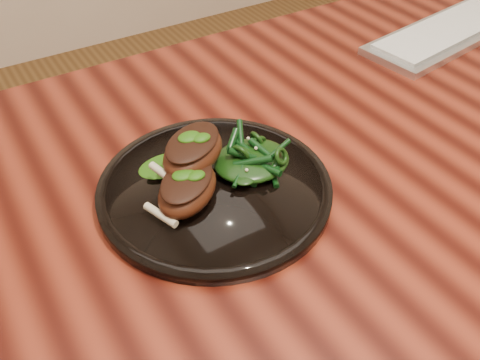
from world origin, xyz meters
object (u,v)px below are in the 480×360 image
object	(u,v)px
desk	(316,179)
plate	(215,188)
greens_heap	(251,156)
lamb_chop_front	(187,188)
keyboard	(454,29)

from	to	relation	value
desk	plate	distance (m)	0.22
plate	greens_heap	world-z (taller)	greens_heap
lamb_chop_front	plate	bearing A→B (deg)	14.12
plate	lamb_chop_front	world-z (taller)	lamb_chop_front
desk	keyboard	distance (m)	0.48
lamb_chop_front	keyboard	size ratio (longest dim) A/B	0.27
plate	lamb_chop_front	size ratio (longest dim) A/B	2.53
plate	keyboard	distance (m)	0.68
desk	lamb_chop_front	xyz separation A→B (m)	(-0.25, -0.04, 0.12)
plate	greens_heap	xyz separation A→B (m)	(0.06, 0.01, 0.03)
plate	keyboard	xyz separation A→B (m)	(0.66, 0.17, -0.00)
lamb_chop_front	greens_heap	bearing A→B (deg)	9.04
desk	keyboard	bearing A→B (deg)	17.74
desk	greens_heap	bearing A→B (deg)	-171.58
plate	desk	bearing A→B (deg)	7.44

